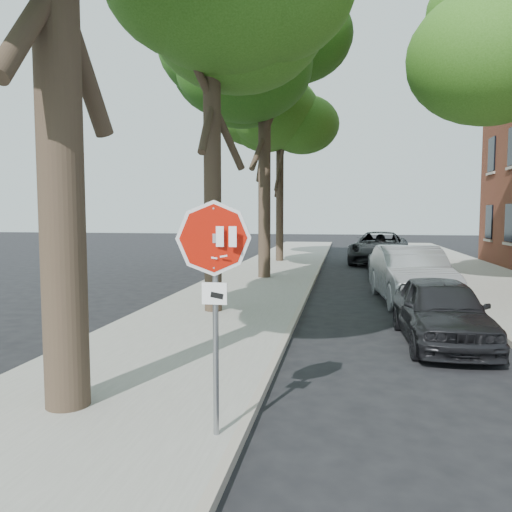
{
  "coord_description": "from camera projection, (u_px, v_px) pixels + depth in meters",
  "views": [
    {
      "loc": [
        0.68,
        -5.23,
        2.58
      ],
      "look_at": [
        -0.42,
        0.96,
        2.05
      ],
      "focal_mm": 35.0,
      "sensor_mm": 36.0,
      "label": 1
    }
  ],
  "objects": [
    {
      "name": "curb_right",
      "position": [
        443.0,
        290.0,
        16.55
      ],
      "size": [
        0.12,
        55.0,
        0.13
      ],
      "primitive_type": "cube",
      "color": "#9E9384",
      "rests_on": "ground"
    },
    {
      "name": "tree_mid_a",
      "position": [
        212.0,
        10.0,
        12.27
      ],
      "size": [
        5.59,
        5.19,
        9.84
      ],
      "color": "black",
      "rests_on": "sidewalk_left"
    },
    {
      "name": "car_d",
      "position": [
        379.0,
        248.0,
        26.08
      ],
      "size": [
        3.58,
        6.33,
        1.67
      ],
      "primitive_type": "imported",
      "rotation": [
        0.0,
        0.0,
        -0.14
      ],
      "color": "black",
      "rests_on": "ground"
    },
    {
      "name": "tree_mid_b",
      "position": [
        264.0,
        72.0,
        19.08
      ],
      "size": [
        5.88,
        5.46,
        10.36
      ],
      "color": "black",
      "rests_on": "sidewalk_left"
    },
    {
      "name": "stop_sign",
      "position": [
        215.0,
        272.0,
        5.4
      ],
      "size": [
        0.76,
        0.34,
        2.61
      ],
      "color": "gray",
      "rests_on": "sidewalk_left"
    },
    {
      "name": "sidewalk_right",
      "position": [
        510.0,
        292.0,
        16.19
      ],
      "size": [
        4.0,
        55.0,
        0.12
      ],
      "primitive_type": "cube",
      "color": "gray",
      "rests_on": "ground"
    },
    {
      "name": "curb_left",
      "position": [
        311.0,
        287.0,
        17.31
      ],
      "size": [
        0.12,
        55.0,
        0.13
      ],
      "primitive_type": "cube",
      "color": "#9E9384",
      "rests_on": "ground"
    },
    {
      "name": "sidewalk_left",
      "position": [
        253.0,
        285.0,
        17.67
      ],
      "size": [
        4.0,
        55.0,
        0.12
      ],
      "primitive_type": "cube",
      "color": "gray",
      "rests_on": "ground"
    },
    {
      "name": "car_c",
      "position": [
        391.0,
        261.0,
        20.6
      ],
      "size": [
        2.0,
        4.62,
        1.32
      ],
      "primitive_type": "imported",
      "rotation": [
        0.0,
        0.0,
        -0.03
      ],
      "color": "#4E4F53",
      "rests_on": "ground"
    },
    {
      "name": "ground",
      "position": [
        278.0,
        450.0,
        5.47
      ],
      "size": [
        120.0,
        120.0,
        0.0
      ],
      "primitive_type": "plane",
      "color": "black",
      "rests_on": "ground"
    },
    {
      "name": "tree_far",
      "position": [
        280.0,
        125.0,
        26.05
      ],
      "size": [
        5.29,
        4.91,
        9.33
      ],
      "color": "black",
      "rests_on": "sidewalk_left"
    },
    {
      "name": "car_a",
      "position": [
        441.0,
        311.0,
        9.91
      ],
      "size": [
        1.69,
        3.96,
        1.33
      ],
      "primitive_type": "imported",
      "rotation": [
        0.0,
        0.0,
        0.03
      ],
      "color": "black",
      "rests_on": "ground"
    },
    {
      "name": "car_b",
      "position": [
        410.0,
        275.0,
        14.55
      ],
      "size": [
        2.17,
        5.11,
        1.64
      ],
      "primitive_type": "imported",
      "rotation": [
        0.0,
        0.0,
        0.09
      ],
      "color": "gray",
      "rests_on": "ground"
    }
  ]
}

